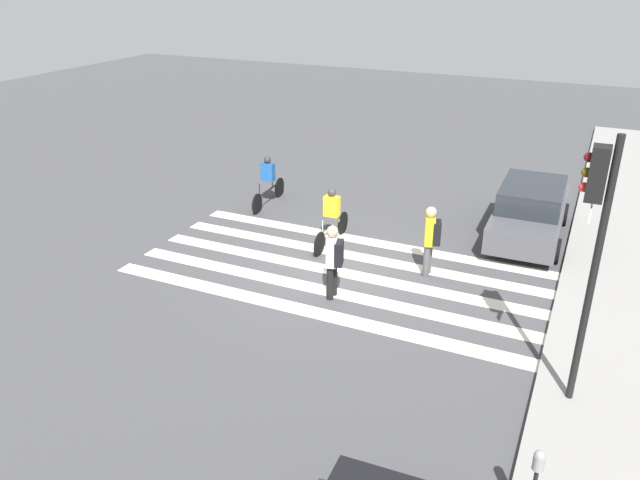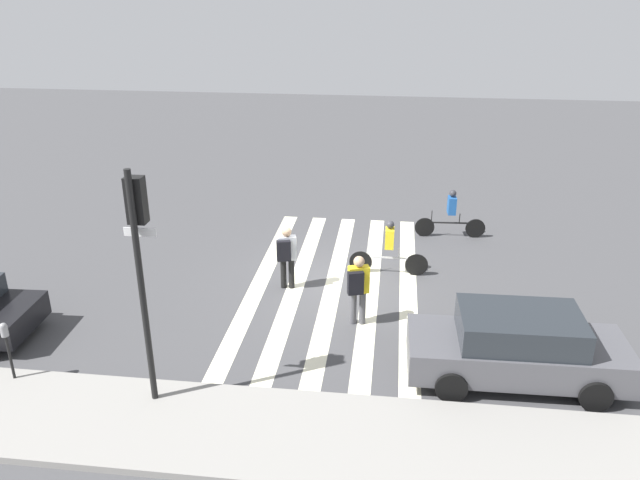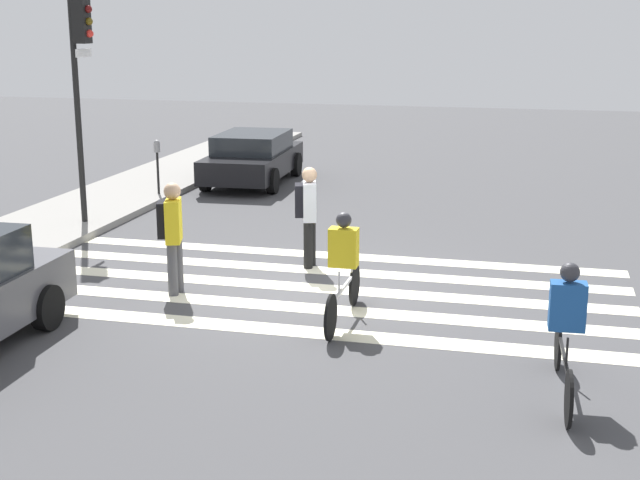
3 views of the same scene
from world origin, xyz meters
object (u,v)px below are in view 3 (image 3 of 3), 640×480
pedestrian_adult_blue_shirt (172,229)px  cyclist_far_lane (343,263)px  parking_meter (157,155)px  traffic_light (80,64)px  cyclist_mid_street (566,324)px  pedestrian_child_with_backpack (308,209)px  car_parked_dark_suv (253,157)px

pedestrian_adult_blue_shirt → cyclist_far_lane: 2.96m
parking_meter → pedestrian_adult_blue_shirt: size_ratio=0.81×
traffic_light → cyclist_mid_street: bearing=-124.1°
traffic_light → pedestrian_adult_blue_shirt: size_ratio=2.70×
traffic_light → cyclist_far_lane: bearing=-124.9°
parking_meter → pedestrian_child_with_backpack: pedestrian_child_with_backpack is taller
cyclist_far_lane → cyclist_mid_street: bearing=-122.4°
car_parked_dark_suv → cyclist_far_lane: bearing=-157.7°
traffic_light → pedestrian_child_with_backpack: traffic_light is taller
cyclist_far_lane → pedestrian_adult_blue_shirt: bearing=76.7°
pedestrian_adult_blue_shirt → traffic_light: bearing=-154.4°
pedestrian_child_with_backpack → parking_meter: bearing=-150.0°
pedestrian_child_with_backpack → cyclist_mid_street: bearing=27.0°
traffic_light → pedestrian_child_with_backpack: 5.82m
parking_meter → cyclist_far_lane: 9.67m
traffic_light → pedestrian_adult_blue_shirt: 5.53m
pedestrian_child_with_backpack → pedestrian_adult_blue_shirt: bearing=-55.4°
traffic_light → cyclist_far_lane: size_ratio=2.16×
parking_meter → pedestrian_child_with_backpack: bearing=-134.3°
pedestrian_adult_blue_shirt → pedestrian_child_with_backpack: bearing=123.3°
parking_meter → pedestrian_child_with_backpack: size_ratio=0.81×
car_parked_dark_suv → traffic_light: bearing=161.2°
pedestrian_adult_blue_shirt → cyclist_far_lane: bearing=59.7°
traffic_light → pedestrian_adult_blue_shirt: bearing=-137.4°
car_parked_dark_suv → parking_meter: bearing=147.0°
pedestrian_child_with_backpack → car_parked_dark_suv: (7.37, 3.40, -0.34)m
pedestrian_child_with_backpack → car_parked_dark_suv: 8.12m
traffic_light → parking_meter: 3.84m
traffic_light → car_parked_dark_suv: (5.66, -1.66, -2.64)m
cyclist_mid_street → car_parked_dark_suv: size_ratio=0.53×
parking_meter → car_parked_dark_suv: parking_meter is taller
cyclist_mid_street → pedestrian_child_with_backpack: bearing=39.4°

